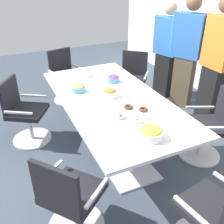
{
  "coord_description": "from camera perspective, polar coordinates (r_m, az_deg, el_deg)",
  "views": [
    {
      "loc": [
        2.6,
        -1.2,
        2.18
      ],
      "look_at": [
        0.0,
        0.0,
        0.55
      ],
      "focal_mm": 41.33,
      "sensor_mm": 36.0,
      "label": 1
    }
  ],
  "objects": [
    {
      "name": "office_chair_0",
      "position": [
        4.55,
        4.5,
        6.61
      ],
      "size": [
        0.76,
        0.76,
        0.91
      ],
      "rotation": [
        0.0,
        0.0,
        -2.28
      ],
      "color": "silver",
      "rests_on": "ground"
    },
    {
      "name": "snack_bowl_pretzels",
      "position": [
        3.21,
        -0.51,
        4.27
      ],
      "size": [
        0.18,
        0.18,
        0.11
      ],
      "color": "white",
      "rests_on": "conference_table"
    },
    {
      "name": "office_chair_2",
      "position": [
        3.72,
        -18.8,
        -0.57
      ],
      "size": [
        0.74,
        0.74,
        0.91
      ],
      "rotation": [
        0.0,
        0.0,
        -0.55
      ],
      "color": "silver",
      "rests_on": "ground"
    },
    {
      "name": "office_chair_4",
      "position": [
        2.41,
        21.83,
        -20.85
      ],
      "size": [
        0.62,
        0.62,
        0.91
      ],
      "rotation": [
        0.0,
        0.0,
        -4.56
      ],
      "color": "silver",
      "rests_on": "ground"
    },
    {
      "name": "snack_bowl_chips_yellow",
      "position": [
        2.47,
        8.61,
        -4.52
      ],
      "size": [
        0.24,
        0.24,
        0.12
      ],
      "color": "white",
      "rests_on": "conference_table"
    },
    {
      "name": "office_chair_5",
      "position": [
        3.44,
        20.44,
        -3.5
      ],
      "size": [
        0.71,
        0.71,
        0.91
      ],
      "rotation": [
        0.0,
        0.0,
        -3.57
      ],
      "color": "silver",
      "rests_on": "ground"
    },
    {
      "name": "ground_plane",
      "position": [
        3.6,
        0.0,
        -7.69
      ],
      "size": [
        10.0,
        10.0,
        0.01
      ],
      "primitive_type": "cube",
      "color": "#3D4754"
    },
    {
      "name": "office_chair_1",
      "position": [
        4.76,
        -10.24,
        7.29
      ],
      "size": [
        0.65,
        0.65,
        0.91
      ],
      "rotation": [
        0.0,
        0.0,
        -1.33
      ],
      "color": "silver",
      "rests_on": "ground"
    },
    {
      "name": "person_standing_2",
      "position": [
        4.06,
        22.09,
        10.39
      ],
      "size": [
        0.61,
        0.24,
        1.87
      ],
      "rotation": [
        0.0,
        0.0,
        -3.12
      ],
      "color": "black",
      "rests_on": "ground"
    },
    {
      "name": "snack_bowl_cookies",
      "position": [
        3.39,
        -7.38,
        5.24
      ],
      "size": [
        0.18,
        0.18,
        0.09
      ],
      "color": "#4C9EC6",
      "rests_on": "conference_table"
    },
    {
      "name": "conference_table",
      "position": [
        3.26,
        0.0,
        1.15
      ],
      "size": [
        2.4,
        1.2,
        0.75
      ],
      "color": "silver",
      "rests_on": "ground"
    },
    {
      "name": "donut_platter",
      "position": [
        2.83,
        4.61,
        -0.43
      ],
      "size": [
        0.4,
        0.4,
        0.04
      ],
      "color": "white",
      "rests_on": "conference_table"
    },
    {
      "name": "plate_stack",
      "position": [
        3.89,
        -6.02,
        8.23
      ],
      "size": [
        0.21,
        0.21,
        0.04
      ],
      "color": "white",
      "rests_on": "conference_table"
    },
    {
      "name": "person_standing_0",
      "position": [
        4.82,
        11.95,
        13.26
      ],
      "size": [
        0.6,
        0.35,
        1.68
      ],
      "rotation": [
        0.0,
        0.0,
        -2.82
      ],
      "color": "black",
      "rests_on": "ground"
    },
    {
      "name": "snack_bowl_candy_mix",
      "position": [
        3.65,
        0.27,
        7.46
      ],
      "size": [
        0.17,
        0.17,
        0.1
      ],
      "color": "#4C9EC6",
      "rests_on": "conference_table"
    },
    {
      "name": "office_chair_3",
      "position": [
        2.39,
        -9.25,
        -18.85
      ],
      "size": [
        0.76,
        0.76,
        0.91
      ],
      "rotation": [
        0.0,
        0.0,
        0.68
      ],
      "color": "silver",
      "rests_on": "ground"
    },
    {
      "name": "person_standing_1",
      "position": [
        4.47,
        16.26,
        12.63
      ],
      "size": [
        0.58,
        0.4,
        1.82
      ],
      "rotation": [
        0.0,
        0.0,
        -2.65
      ],
      "color": "brown",
      "rests_on": "ground"
    }
  ]
}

